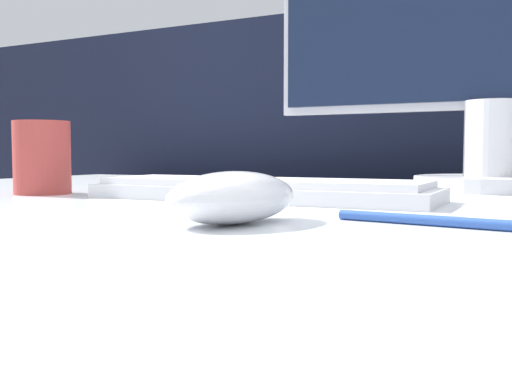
% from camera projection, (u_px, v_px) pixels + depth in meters
% --- Properties ---
extents(partition_panel, '(5.00, 0.03, 1.12)m').
position_uv_depth(partition_panel, '(454.00, 274.00, 1.21)').
color(partition_panel, black).
rests_on(partition_panel, ground_plane).
extents(computer_mouse_near, '(0.09, 0.13, 0.04)m').
position_uv_depth(computer_mouse_near, '(233.00, 197.00, 0.45)').
color(computer_mouse_near, white).
rests_on(computer_mouse_near, desk).
extents(keyboard, '(0.40, 0.13, 0.02)m').
position_uv_depth(keyboard, '(260.00, 190.00, 0.68)').
color(keyboard, silver).
rests_on(keyboard, desk).
extents(monitor, '(0.65, 0.21, 0.45)m').
position_uv_depth(monitor, '(495.00, 18.00, 0.84)').
color(monitor, silver).
rests_on(monitor, desk).
extents(mug, '(0.07, 0.07, 0.09)m').
position_uv_depth(mug, '(42.00, 158.00, 0.77)').
color(mug, '#A33833').
rests_on(mug, desk).
extents(pen, '(0.15, 0.03, 0.01)m').
position_uv_depth(pen, '(432.00, 221.00, 0.44)').
color(pen, '#284C9E').
rests_on(pen, desk).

